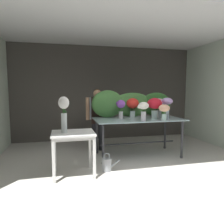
# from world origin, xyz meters

# --- Properties ---
(ground_plane) EXTENTS (7.76, 7.76, 0.00)m
(ground_plane) POSITION_xyz_m (0.00, 1.76, 0.00)
(ground_plane) COLOR beige
(wall_back) EXTENTS (5.59, 0.12, 2.80)m
(wall_back) POSITION_xyz_m (0.00, 3.53, 1.40)
(wall_back) COLOR #4C4742
(wall_back) RESTS_ON ground
(ceiling_slab) EXTENTS (5.71, 3.65, 0.12)m
(ceiling_slab) POSITION_xyz_m (0.00, 1.76, 2.86)
(ceiling_slab) COLOR silver
(ceiling_slab) RESTS_ON wall_back
(display_table_glass) EXTENTS (1.98, 0.99, 0.87)m
(display_table_glass) POSITION_xyz_m (0.36, 1.61, 0.74)
(display_table_glass) COLOR #A8C4CB
(display_table_glass) RESTS_ON ground
(side_table_white) EXTENTS (0.74, 0.63, 0.77)m
(side_table_white) POSITION_xyz_m (-1.13, 0.84, 0.67)
(side_table_white) COLOR white
(side_table_white) RESTS_ON ground
(florist) EXTENTS (0.57, 0.24, 1.53)m
(florist) POSITION_xyz_m (-0.46, 2.25, 0.94)
(florist) COLOR #232328
(florist) RESTS_ON ground
(foliage_backdrop) EXTENTS (2.01, 0.27, 0.64)m
(foliage_backdrop) POSITION_xyz_m (0.29, 1.98, 1.17)
(foliage_backdrop) COLOR #477F3D
(foliage_backdrop) RESTS_ON display_table_glass
(vase_violet_ranunculus) EXTENTS (0.21, 0.20, 0.42)m
(vase_violet_ranunculus) POSITION_xyz_m (-0.03, 1.67, 1.14)
(vase_violet_ranunculus) COLOR silver
(vase_violet_ranunculus) RESTS_ON display_table_glass
(vase_crimson_carnations) EXTENTS (0.35, 0.32, 0.47)m
(vase_crimson_carnations) POSITION_xyz_m (0.68, 1.45, 1.17)
(vase_crimson_carnations) COLOR silver
(vase_crimson_carnations) RESTS_ON display_table_glass
(vase_ivory_roses) EXTENTS (0.25, 0.22, 0.40)m
(vase_ivory_roses) POSITION_xyz_m (0.33, 1.22, 1.12)
(vase_ivory_roses) COLOR silver
(vase_ivory_roses) RESTS_ON display_table_glass
(vase_blush_tulips) EXTENTS (0.28, 0.25, 0.44)m
(vase_blush_tulips) POSITION_xyz_m (0.93, 1.73, 1.17)
(vase_blush_tulips) COLOR silver
(vase_blush_tulips) RESTS_ON display_table_glass
(vase_peach_dahlias) EXTENTS (0.24, 0.24, 0.34)m
(vase_peach_dahlias) POSITION_xyz_m (0.80, 1.21, 1.09)
(vase_peach_dahlias) COLOR silver
(vase_peach_dahlias) RESTS_ON display_table_glass
(vase_lilac_freesia) EXTENTS (0.25, 0.25, 0.47)m
(vase_lilac_freesia) POSITION_xyz_m (0.98, 1.43, 1.19)
(vase_lilac_freesia) COLOR silver
(vase_lilac_freesia) RESTS_ON display_table_glass
(vase_scarlet_lilies) EXTENTS (0.29, 0.29, 0.45)m
(vase_scarlet_lilies) POSITION_xyz_m (0.29, 1.80, 1.16)
(vase_scarlet_lilies) COLOR silver
(vase_scarlet_lilies) RESTS_ON display_table_glass
(vase_white_roses_tall) EXTENTS (0.18, 0.18, 0.63)m
(vase_white_roses_tall) POSITION_xyz_m (-1.28, 0.84, 1.16)
(vase_white_roses_tall) COLOR silver
(vase_white_roses_tall) RESTS_ON side_table_white
(watering_can) EXTENTS (0.35, 0.18, 0.34)m
(watering_can) POSITION_xyz_m (-0.52, 0.89, 0.13)
(watering_can) COLOR #999EA3
(watering_can) RESTS_ON ground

